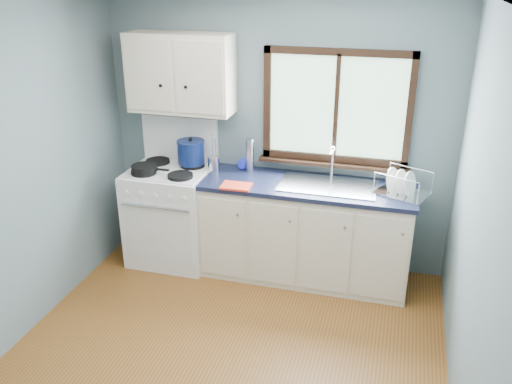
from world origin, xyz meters
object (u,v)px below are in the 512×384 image
(stockpot, at_px, (191,152))
(thermos, at_px, (250,155))
(base_cabinets, at_px, (305,236))
(dish_rack, at_px, (402,188))
(sink, at_px, (328,192))
(skillet, at_px, (145,168))
(utensil_crock, at_px, (214,163))
(gas_range, at_px, (172,212))

(stockpot, distance_m, thermos, 0.56)
(base_cabinets, relative_size, dish_rack, 3.73)
(thermos, bearing_deg, sink, -12.86)
(base_cabinets, xyz_separation_m, skillet, (-1.47, -0.17, 0.57))
(base_cabinets, relative_size, skillet, 5.09)
(utensil_crock, bearing_deg, sink, -4.73)
(utensil_crock, height_order, dish_rack, utensil_crock)
(base_cabinets, xyz_separation_m, thermos, (-0.57, 0.17, 0.67))
(sink, distance_m, thermos, 0.80)
(gas_range, relative_size, stockpot, 4.20)
(base_cabinets, bearing_deg, utensil_crock, 174.35)
(utensil_crock, bearing_deg, thermos, 14.30)
(base_cabinets, distance_m, utensil_crock, 1.07)
(gas_range, relative_size, sink, 1.62)
(dish_rack, bearing_deg, thermos, -164.77)
(skillet, bearing_deg, thermos, 21.42)
(gas_range, relative_size, dish_rack, 2.74)
(skillet, bearing_deg, utensil_crock, 24.81)
(gas_range, height_order, dish_rack, gas_range)
(utensil_crock, height_order, thermos, utensil_crock)
(base_cabinets, xyz_separation_m, sink, (0.18, -0.00, 0.45))
(utensil_crock, bearing_deg, dish_rack, -3.40)
(gas_range, bearing_deg, thermos, 14.61)
(base_cabinets, height_order, dish_rack, dish_rack)
(base_cabinets, height_order, skillet, skillet)
(gas_range, bearing_deg, stockpot, 39.36)
(sink, relative_size, skillet, 2.31)
(skillet, height_order, dish_rack, dish_rack)
(stockpot, height_order, dish_rack, stockpot)
(utensil_crock, xyz_separation_m, thermos, (0.32, 0.08, 0.08))
(skillet, height_order, stockpot, stockpot)
(dish_rack, bearing_deg, base_cabinets, -158.00)
(base_cabinets, distance_m, sink, 0.48)
(skillet, bearing_deg, stockpot, 41.11)
(dish_rack, bearing_deg, gas_range, -156.96)
(skillet, xyz_separation_m, utensil_crock, (0.58, 0.26, 0.01))
(gas_range, height_order, stockpot, gas_range)
(gas_range, height_order, skillet, gas_range)
(base_cabinets, bearing_deg, sink, -0.13)
(sink, xyz_separation_m, stockpot, (-1.32, 0.12, 0.21))
(base_cabinets, xyz_separation_m, stockpot, (-1.14, 0.12, 0.66))
(skillet, bearing_deg, base_cabinets, 7.25)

